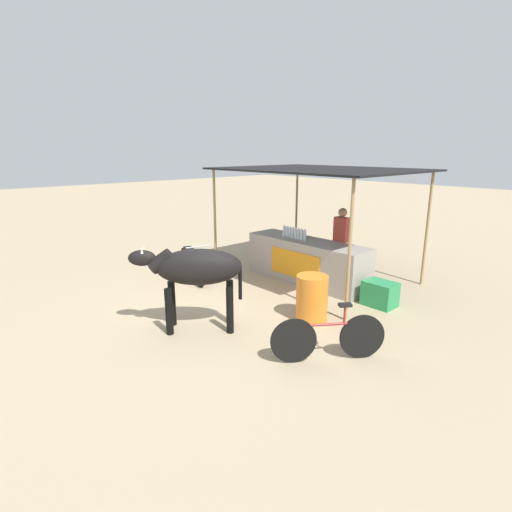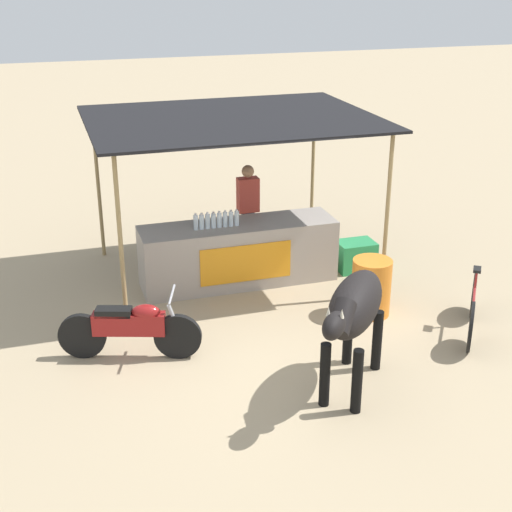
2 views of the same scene
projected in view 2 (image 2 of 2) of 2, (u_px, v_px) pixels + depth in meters
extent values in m
plane|color=tan|center=(286.00, 349.00, 9.20)|extent=(60.00, 60.00, 0.00)
cube|color=#9E9389|center=(238.00, 253.00, 10.96)|extent=(3.00, 0.80, 0.96)
cube|color=orange|center=(246.00, 263.00, 10.60)|extent=(1.40, 0.02, 0.58)
cube|color=black|center=(232.00, 119.00, 10.45)|extent=(4.20, 3.20, 0.04)
cylinder|color=#997F51|center=(121.00, 247.00, 9.14)|extent=(0.06, 0.06, 2.50)
cylinder|color=#997F51|center=(387.00, 218.00, 10.18)|extent=(0.06, 0.06, 2.50)
cylinder|color=#997F51|center=(98.00, 184.00, 11.68)|extent=(0.06, 0.06, 2.50)
cylinder|color=#997F51|center=(313.00, 166.00, 12.72)|extent=(0.06, 0.06, 2.50)
cylinder|color=silver|center=(196.00, 223.00, 10.51)|extent=(0.07, 0.07, 0.22)
cylinder|color=white|center=(195.00, 215.00, 10.46)|extent=(0.04, 0.04, 0.03)
cylinder|color=silver|center=(202.00, 222.00, 10.53)|extent=(0.07, 0.07, 0.22)
cylinder|color=white|center=(201.00, 214.00, 10.48)|extent=(0.04, 0.04, 0.03)
cylinder|color=silver|center=(208.00, 221.00, 10.56)|extent=(0.07, 0.07, 0.22)
cylinder|color=white|center=(207.00, 213.00, 10.51)|extent=(0.04, 0.04, 0.03)
cylinder|color=silver|center=(213.00, 221.00, 10.58)|extent=(0.07, 0.07, 0.22)
cylinder|color=white|center=(213.00, 213.00, 10.53)|extent=(0.04, 0.04, 0.03)
cylinder|color=silver|center=(219.00, 220.00, 10.60)|extent=(0.07, 0.07, 0.22)
cylinder|color=white|center=(219.00, 212.00, 10.56)|extent=(0.04, 0.04, 0.03)
cylinder|color=silver|center=(225.00, 220.00, 10.63)|extent=(0.07, 0.07, 0.22)
cylinder|color=white|center=(225.00, 212.00, 10.58)|extent=(0.04, 0.04, 0.03)
cylinder|color=silver|center=(231.00, 219.00, 10.65)|extent=(0.07, 0.07, 0.22)
cylinder|color=white|center=(231.00, 211.00, 10.61)|extent=(0.04, 0.04, 0.03)
cylinder|color=silver|center=(237.00, 218.00, 10.68)|extent=(0.07, 0.07, 0.22)
cylinder|color=white|center=(237.00, 211.00, 10.63)|extent=(0.04, 0.04, 0.03)
cylinder|color=#383842|center=(248.00, 236.00, 11.74)|extent=(0.22, 0.22, 0.88)
cube|color=#BF3F33|center=(248.00, 195.00, 11.46)|extent=(0.34, 0.20, 0.56)
sphere|color=#A87A56|center=(248.00, 171.00, 11.31)|extent=(0.20, 0.20, 0.20)
cube|color=#268C4C|center=(355.00, 256.00, 11.49)|extent=(0.60, 0.44, 0.48)
cylinder|color=orange|center=(371.00, 287.00, 9.99)|extent=(0.55, 0.55, 0.82)
ellipsoid|color=black|center=(355.00, 304.00, 8.01)|extent=(1.29, 1.41, 0.60)
cylinder|color=black|center=(357.00, 381.00, 7.79)|extent=(0.12, 0.12, 0.78)
cylinder|color=black|center=(325.00, 375.00, 7.92)|extent=(0.12, 0.12, 0.78)
cylinder|color=black|center=(377.00, 340.00, 8.63)|extent=(0.12, 0.12, 0.78)
cylinder|color=black|center=(348.00, 335.00, 8.76)|extent=(0.12, 0.12, 0.78)
cylinder|color=black|center=(342.00, 318.00, 7.46)|extent=(0.47, 0.50, 0.41)
ellipsoid|color=black|center=(334.00, 326.00, 7.18)|extent=(0.45, 0.48, 0.26)
cone|color=beige|center=(342.00, 314.00, 7.12)|extent=(0.05, 0.05, 0.10)
cone|color=beige|center=(328.00, 311.00, 7.17)|extent=(0.05, 0.05, 0.10)
cylinder|color=black|center=(368.00, 301.00, 8.68)|extent=(0.06, 0.06, 0.60)
cylinder|color=black|center=(178.00, 337.00, 8.91)|extent=(0.60, 0.26, 0.60)
cylinder|color=black|center=(82.00, 336.00, 8.92)|extent=(0.60, 0.26, 0.60)
cube|color=maroon|center=(129.00, 324.00, 8.84)|extent=(0.91, 0.45, 0.28)
ellipsoid|color=maroon|center=(146.00, 312.00, 8.78)|extent=(0.40, 0.30, 0.20)
cube|color=black|center=(114.00, 312.00, 8.78)|extent=(0.47, 0.31, 0.10)
cylinder|color=#99999E|center=(172.00, 295.00, 8.68)|extent=(0.20, 0.53, 0.03)
cylinder|color=#99999E|center=(176.00, 322.00, 8.83)|extent=(0.21, 0.11, 0.49)
cylinder|color=black|center=(471.00, 327.00, 9.07)|extent=(0.41, 0.56, 0.66)
cylinder|color=black|center=(474.00, 295.00, 9.95)|extent=(0.41, 0.56, 0.66)
cylinder|color=maroon|center=(474.00, 295.00, 9.43)|extent=(0.52, 0.72, 0.04)
cylinder|color=maroon|center=(476.00, 280.00, 9.58)|extent=(0.03, 0.03, 0.28)
cube|color=black|center=(477.00, 270.00, 9.51)|extent=(0.19, 0.20, 0.04)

